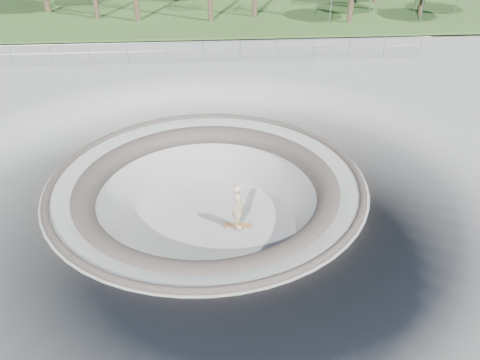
{
  "coord_description": "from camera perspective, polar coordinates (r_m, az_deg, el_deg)",
  "views": [
    {
      "loc": [
        0.09,
        -12.99,
        8.07
      ],
      "look_at": [
        1.09,
        0.04,
        -0.1
      ],
      "focal_mm": 35.0,
      "sensor_mm": 36.0,
      "label": 1
    }
  ],
  "objects": [
    {
      "name": "ground",
      "position": [
        15.29,
        -4.06,
        0.07
      ],
      "size": [
        180.0,
        180.0,
        0.0
      ],
      "primitive_type": "plane",
      "color": "#959691",
      "rests_on": "ground"
    },
    {
      "name": "skate_bowl",
      "position": [
        16.33,
        -3.82,
        -5.38
      ],
      "size": [
        14.0,
        14.0,
        4.1
      ],
      "color": "#959691",
      "rests_on": "ground"
    },
    {
      "name": "safety_railing",
      "position": [
        26.06,
        -4.56,
        15.46
      ],
      "size": [
        25.0,
        0.06,
        1.03
      ],
      "color": "#9A9EA2",
      "rests_on": "ground"
    },
    {
      "name": "distant_hills",
      "position": [
        71.86,
        -1.42,
        19.87
      ],
      "size": [
        103.2,
        45.0,
        28.6
      ],
      "color": "olive",
      "rests_on": "ground"
    },
    {
      "name": "skater",
      "position": [
        15.74,
        -0.27,
        -3.17
      ],
      "size": [
        0.5,
        0.66,
        1.62
      ],
      "primitive_type": "imported",
      "rotation": [
        0.0,
        0.0,
        1.78
      ],
      "color": "beige",
      "rests_on": "skateboard"
    },
    {
      "name": "skateboard",
      "position": [
        16.23,
        -0.26,
        -5.56
      ],
      "size": [
        0.94,
        0.38,
        0.09
      ],
      "color": "#9B653E",
      "rests_on": "ground"
    }
  ]
}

